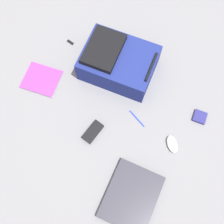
{
  "coord_description": "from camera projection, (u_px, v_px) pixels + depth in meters",
  "views": [
    {
      "loc": [
        0.5,
        0.3,
        1.65
      ],
      "look_at": [
        0.01,
        0.01,
        0.02
      ],
      "focal_mm": 44.94,
      "sensor_mm": 36.0,
      "label": 1
    }
  ],
  "objects": [
    {
      "name": "earbud_pouch",
      "position": [
        200.0,
        117.0,
        1.72
      ],
      "size": [
        0.09,
        0.09,
        0.02
      ],
      "primitive_type": "cube",
      "rotation": [
        0.0,
        0.0,
        0.16
      ],
      "color": "navy",
      "rests_on": "ground_plane"
    },
    {
      "name": "laptop",
      "position": [
        131.0,
        197.0,
        1.56
      ],
      "size": [
        0.38,
        0.32,
        0.03
      ],
      "color": "#24242C",
      "rests_on": "ground_plane"
    },
    {
      "name": "ground_plane",
      "position": [
        112.0,
        111.0,
        1.75
      ],
      "size": [
        3.96,
        3.96,
        0.0
      ],
      "primitive_type": "plane",
      "color": "slate"
    },
    {
      "name": "pen_black",
      "position": [
        137.0,
        118.0,
        1.73
      ],
      "size": [
        0.05,
        0.13,
        0.01
      ],
      "primitive_type": "cylinder",
      "rotation": [
        1.57,
        0.0,
        -0.34
      ],
      "color": "#1933B2",
      "rests_on": "ground_plane"
    },
    {
      "name": "usb_stick",
      "position": [
        70.0,
        42.0,
        1.91
      ],
      "size": [
        0.02,
        0.05,
        0.01
      ],
      "primitive_type": "cube",
      "rotation": [
        0.0,
        0.0,
        -0.13
      ],
      "color": "black",
      "rests_on": "ground_plane"
    },
    {
      "name": "power_brick",
      "position": [
        93.0,
        132.0,
        1.69
      ],
      "size": [
        0.14,
        0.08,
        0.03
      ],
      "primitive_type": "cube",
      "rotation": [
        0.0,
        0.0,
        1.47
      ],
      "color": "black",
      "rests_on": "ground_plane"
    },
    {
      "name": "backpack",
      "position": [
        118.0,
        62.0,
        1.76
      ],
      "size": [
        0.39,
        0.49,
        0.21
      ],
      "color": "navy",
      "rests_on": "ground_plane"
    },
    {
      "name": "computer_mouse",
      "position": [
        172.0,
        144.0,
        1.66
      ],
      "size": [
        0.12,
        0.12,
        0.04
      ],
      "primitive_type": "ellipsoid",
      "rotation": [
        0.0,
        0.0,
        5.48
      ],
      "color": "silver",
      "rests_on": "ground_plane"
    },
    {
      "name": "book_red",
      "position": [
        42.0,
        79.0,
        1.81
      ],
      "size": [
        0.24,
        0.26,
        0.02
      ],
      "color": "silver",
      "rests_on": "ground_plane"
    }
  ]
}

